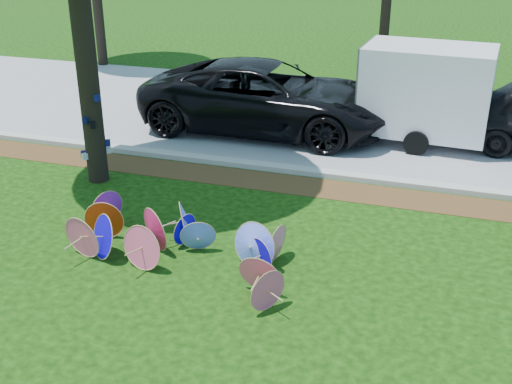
# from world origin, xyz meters

# --- Properties ---
(ground) EXTENTS (90.00, 90.00, 0.00)m
(ground) POSITION_xyz_m (0.00, 0.00, 0.00)
(ground) COLOR black
(ground) RESTS_ON ground
(mulch_strip) EXTENTS (90.00, 1.00, 0.01)m
(mulch_strip) POSITION_xyz_m (0.00, 4.50, 0.01)
(mulch_strip) COLOR #472D16
(mulch_strip) RESTS_ON ground
(curb) EXTENTS (90.00, 0.30, 0.12)m
(curb) POSITION_xyz_m (0.00, 5.20, 0.06)
(curb) COLOR #B7B5AD
(curb) RESTS_ON ground
(street) EXTENTS (90.00, 8.00, 0.01)m
(street) POSITION_xyz_m (0.00, 9.35, 0.01)
(street) COLOR gray
(street) RESTS_ON ground
(parasol_pile) EXTENTS (4.02, 2.36, 0.82)m
(parasol_pile) POSITION_xyz_m (-0.59, 0.87, 0.37)
(parasol_pile) COLOR pink
(parasol_pile) RESTS_ON ground
(black_van) EXTENTS (6.53, 3.04, 1.81)m
(black_van) POSITION_xyz_m (-1.06, 7.84, 0.91)
(black_van) COLOR black
(black_van) RESTS_ON ground
(cargo_trailer) EXTENTS (3.16, 2.12, 2.73)m
(cargo_trailer) POSITION_xyz_m (2.95, 8.13, 1.36)
(cargo_trailer) COLOR silver
(cargo_trailer) RESTS_ON ground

